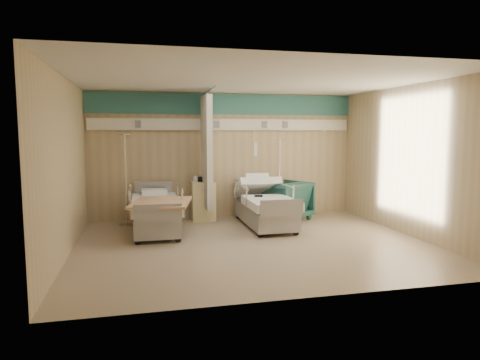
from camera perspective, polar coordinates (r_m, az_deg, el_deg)
name	(u,v)px	position (r m, az deg, el deg)	size (l,w,h in m)	color
ground	(253,244)	(7.50, 1.72, -8.51)	(6.00, 5.00, 0.00)	gray
room_walls	(248,136)	(7.49, 1.04, 5.88)	(6.04, 5.04, 2.82)	tan
bed_right	(265,211)	(8.81, 3.34, -4.18)	(1.00, 2.16, 0.63)	white
bed_left	(156,216)	(8.47, -11.14, -4.72)	(1.00, 2.16, 0.63)	white
bedside_cabinet	(203,201)	(9.42, -4.95, -2.82)	(0.50, 0.48, 0.85)	#F3DF98
visitor_armchair	(285,200)	(9.55, 6.07, -2.68)	(0.92, 0.95, 0.86)	#1D4842
waffle_blanket	(285,179)	(9.46, 6.08, 0.10)	(0.67, 0.60, 0.08)	white
iv_stand_right	(279,200)	(9.91, 5.27, -2.73)	(0.32, 0.32, 1.78)	silver
iv_stand_left	(127,207)	(9.17, -14.87, -3.49)	(0.34, 0.34, 1.90)	silver
call_remote	(259,196)	(8.65, 2.49, -2.13)	(0.17, 0.07, 0.04)	black
tan_blanket	(161,202)	(7.96, -10.47, -2.95)	(1.01, 1.27, 0.04)	tan
toiletry_bag	(203,179)	(9.40, -4.97, 0.10)	(0.20, 0.12, 0.11)	black
white_cup	(195,179)	(9.31, -5.97, 0.12)	(0.10, 0.10, 0.14)	white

